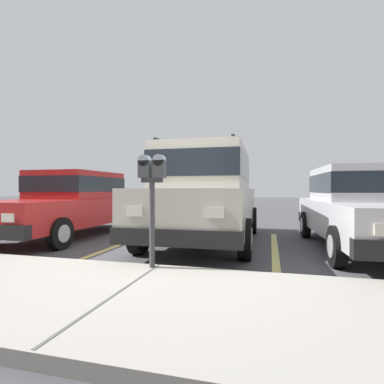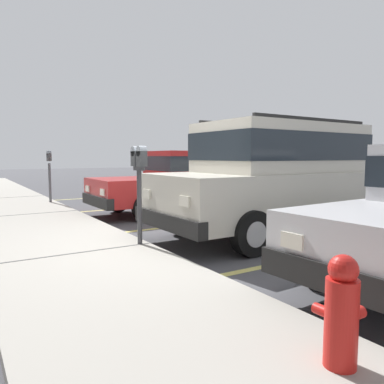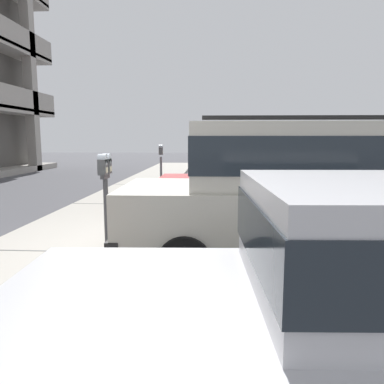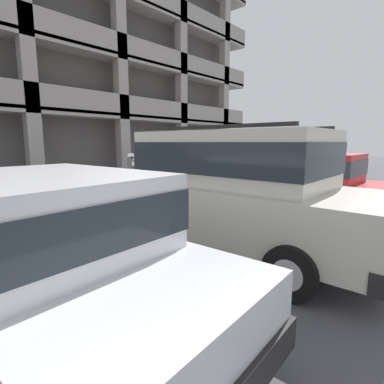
{
  "view_description": "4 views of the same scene",
  "coord_description": "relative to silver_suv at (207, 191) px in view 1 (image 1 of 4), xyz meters",
  "views": [
    {
      "loc": [
        -1.42,
        3.9,
        1.11
      ],
      "look_at": [
        -0.21,
        -0.71,
        1.07
      ],
      "focal_mm": 28.0,
      "sensor_mm": 36.0,
      "label": 1
    },
    {
      "loc": [
        -4.96,
        2.58,
        1.4
      ],
      "look_at": [
        0.13,
        -0.62,
        0.83
      ],
      "focal_mm": 35.0,
      "sensor_mm": 36.0,
      "label": 2
    },
    {
      "loc": [
        -5.22,
        -1.21,
        1.78
      ],
      "look_at": [
        -0.06,
        -0.91,
        1.03
      ],
      "focal_mm": 35.0,
      "sensor_mm": 36.0,
      "label": 3
    },
    {
      "loc": [
        -4.14,
        -5.09,
        1.8
      ],
      "look_at": [
        0.22,
        -1.2,
        0.83
      ],
      "focal_mm": 28.0,
      "sensor_mm": 36.0,
      "label": 4
    }
  ],
  "objects": [
    {
      "name": "red_sedan",
      "position": [
        -2.99,
        0.09,
        -0.27
      ],
      "size": [
        1.99,
        4.56,
        1.54
      ],
      "rotation": [
        0.0,
        0.0,
        0.05
      ],
      "color": "silver",
      "rests_on": "ground_plane"
    },
    {
      "name": "sidewalk",
      "position": [
        0.1,
        3.64,
        -1.03
      ],
      "size": [
        40.0,
        2.2,
        0.12
      ],
      "color": "#ADA89E",
      "rests_on": "ground_plane"
    },
    {
      "name": "silver_suv",
      "position": [
        0.0,
        0.0,
        0.0
      ],
      "size": [
        2.08,
        4.81,
        2.03
      ],
      "rotation": [
        0.0,
        0.0,
        0.02
      ],
      "color": "beige",
      "rests_on": "ground_plane"
    },
    {
      "name": "ground_plane",
      "position": [
        0.1,
        2.34,
        -1.14
      ],
      "size": [
        80.0,
        80.0,
        0.1
      ],
      "color": "#4C4C51"
    },
    {
      "name": "parking_meter_near",
      "position": [
        0.15,
        2.69,
        0.1
      ],
      "size": [
        0.35,
        0.12,
        1.44
      ],
      "color": "#47474C",
      "rests_on": "sidewalk"
    },
    {
      "name": "parking_stall_lines",
      "position": [
        1.61,
        0.94,
        -1.08
      ],
      "size": [
        12.13,
        4.8,
        0.01
      ],
      "color": "#DBD16B",
      "rests_on": "ground_plane"
    },
    {
      "name": "dark_hatchback",
      "position": [
        3.28,
        0.04,
        -0.27
      ],
      "size": [
        1.85,
        4.48,
        1.54
      ],
      "rotation": [
        0.0,
        0.0,
        0.0
      ],
      "color": "red",
      "rests_on": "ground_plane"
    }
  ]
}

